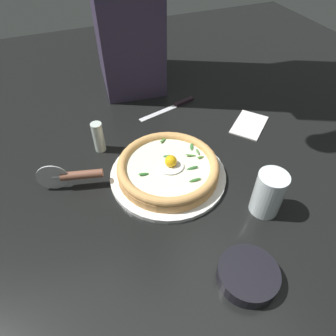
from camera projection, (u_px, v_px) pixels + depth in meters
name	position (u px, v px, depth m)	size (l,w,h in m)	color
ground_plane	(165.00, 191.00, 0.80)	(2.40, 2.40, 0.03)	black
pizza_plate	(168.00, 175.00, 0.81)	(0.31, 0.31, 0.01)	white
pizza	(168.00, 168.00, 0.79)	(0.27, 0.27, 0.06)	#E5A159
side_bowl	(248.00, 275.00, 0.60)	(0.12, 0.12, 0.03)	black
pizza_cutter	(74.00, 176.00, 0.76)	(0.16, 0.05, 0.08)	silver
table_knife	(175.00, 105.00, 1.06)	(0.22, 0.07, 0.01)	silver
drinking_glass	(268.00, 196.00, 0.71)	(0.07, 0.07, 0.12)	silver
folded_napkin	(249.00, 124.00, 0.98)	(0.14, 0.09, 0.01)	white
pepper_shaker	(98.00, 137.00, 0.86)	(0.03, 0.03, 0.09)	silver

